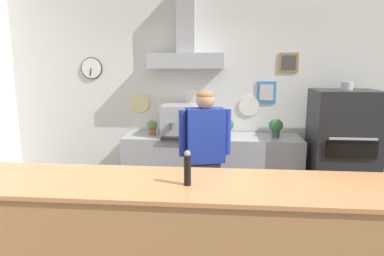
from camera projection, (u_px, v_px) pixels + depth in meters
back_wall_assembly at (193, 86)px, 4.72m from camera, size 5.39×2.48×2.96m
service_counter at (165, 249)px, 2.54m from camera, size 4.41×0.73×1.04m
back_prep_counter at (212, 170)px, 4.65m from camera, size 2.33×0.60×0.93m
pizza_oven at (341, 153)px, 4.26m from camera, size 0.76×0.67×1.66m
shop_worker at (205, 160)px, 3.63m from camera, size 0.53×0.31×1.61m
espresso_machine at (182, 121)px, 4.54m from camera, size 0.51×0.54×0.41m
potted_oregano at (152, 127)px, 4.61m from camera, size 0.15×0.15×0.20m
potted_thyme at (276, 127)px, 4.45m from camera, size 0.18×0.18×0.24m
potted_basil at (226, 126)px, 4.52m from camera, size 0.19×0.19×0.24m
pepper_grinder at (187, 168)px, 2.36m from camera, size 0.05×0.05×0.25m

